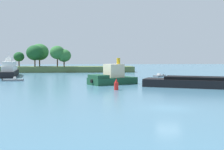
{
  "coord_description": "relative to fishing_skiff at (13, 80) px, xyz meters",
  "views": [
    {
      "loc": [
        -8.19,
        -29.74,
        5.23
      ],
      "look_at": [
        -3.0,
        37.79,
        1.2
      ],
      "focal_mm": 47.17,
      "sensor_mm": 36.0,
      "label": 1
    }
  ],
  "objects": [
    {
      "name": "fishing_skiff",
      "position": [
        0.0,
        0.0,
        0.0
      ],
      "size": [
        4.66,
        1.68,
        0.91
      ],
      "color": "slate",
      "rests_on": "ground"
    },
    {
      "name": "white_riverboat",
      "position": [
        -5.21,
        17.2,
        1.59
      ],
      "size": [
        6.7,
        19.18,
        6.68
      ],
      "color": "black",
      "rests_on": "ground"
    },
    {
      "name": "treeline_island",
      "position": [
        3.48,
        40.73,
        2.99
      ],
      "size": [
        55.28,
        11.1,
        10.28
      ],
      "color": "#4C6038",
      "rests_on": "ground"
    },
    {
      "name": "channel_buoy_red",
      "position": [
        21.34,
        -19.97,
        0.58
      ],
      "size": [
        0.7,
        0.7,
        1.9
      ],
      "color": "red",
      "rests_on": "ground"
    },
    {
      "name": "small_motorboat",
      "position": [
        36.21,
        12.36,
        0.01
      ],
      "size": [
        3.97,
        3.86,
        0.92
      ],
      "color": "slate",
      "rests_on": "ground"
    },
    {
      "name": "tugboat",
      "position": [
        21.44,
        -9.57,
        1.09
      ],
      "size": [
        10.15,
        8.26,
        5.14
      ],
      "color": "#19472D",
      "rests_on": "ground"
    },
    {
      "name": "ground_plane",
      "position": [
        25.23,
        -37.25,
        -0.23
      ],
      "size": [
        400.0,
        400.0,
        0.0
      ],
      "primitive_type": "plane",
      "color": "teal"
    }
  ]
}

